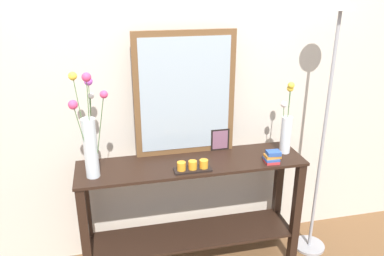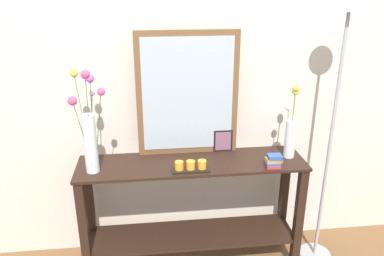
{
  "view_description": "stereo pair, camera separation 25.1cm",
  "coord_description": "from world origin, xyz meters",
  "px_view_note": "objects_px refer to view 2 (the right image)",
  "views": [
    {
      "loc": [
        -0.52,
        -2.28,
        2.0
      ],
      "look_at": [
        0.0,
        0.0,
        1.09
      ],
      "focal_mm": 35.98,
      "sensor_mm": 36.0,
      "label": 1
    },
    {
      "loc": [
        -0.27,
        -2.32,
        2.0
      ],
      "look_at": [
        0.0,
        0.0,
        1.09
      ],
      "focal_mm": 35.98,
      "sensor_mm": 36.0,
      "label": 2
    }
  ],
  "objects_px": {
    "picture_frame_small": "(223,141)",
    "book_stack": "(273,161)",
    "tall_vase_left": "(89,132)",
    "vase_right": "(291,132)",
    "console_table": "(192,202)",
    "candle_tray": "(191,167)",
    "floor_lamp": "(337,94)",
    "mirror_leaning": "(188,95)"
  },
  "relations": [
    {
      "from": "tall_vase_left",
      "to": "floor_lamp",
      "type": "bearing_deg",
      "value": 0.86
    },
    {
      "from": "vase_right",
      "to": "book_stack",
      "type": "height_order",
      "value": "vase_right"
    },
    {
      "from": "tall_vase_left",
      "to": "mirror_leaning",
      "type": "bearing_deg",
      "value": 19.0
    },
    {
      "from": "vase_right",
      "to": "tall_vase_left",
      "type": "bearing_deg",
      "value": -177.03
    },
    {
      "from": "console_table",
      "to": "picture_frame_small",
      "type": "xyz_separation_m",
      "value": [
        0.24,
        0.15,
        0.4
      ]
    },
    {
      "from": "mirror_leaning",
      "to": "book_stack",
      "type": "relative_size",
      "value": 7.9
    },
    {
      "from": "candle_tray",
      "to": "picture_frame_small",
      "type": "bearing_deg",
      "value": 45.89
    },
    {
      "from": "candle_tray",
      "to": "picture_frame_small",
      "type": "distance_m",
      "value": 0.38
    },
    {
      "from": "mirror_leaning",
      "to": "vase_right",
      "type": "bearing_deg",
      "value": -12.35
    },
    {
      "from": "tall_vase_left",
      "to": "vase_right",
      "type": "height_order",
      "value": "tall_vase_left"
    },
    {
      "from": "candle_tray",
      "to": "floor_lamp",
      "type": "height_order",
      "value": "floor_lamp"
    },
    {
      "from": "tall_vase_left",
      "to": "candle_tray",
      "type": "xyz_separation_m",
      "value": [
        0.63,
        -0.06,
        -0.24
      ]
    },
    {
      "from": "candle_tray",
      "to": "mirror_leaning",
      "type": "bearing_deg",
      "value": 87.43
    },
    {
      "from": "mirror_leaning",
      "to": "picture_frame_small",
      "type": "bearing_deg",
      "value": -2.45
    },
    {
      "from": "mirror_leaning",
      "to": "tall_vase_left",
      "type": "relative_size",
      "value": 1.27
    },
    {
      "from": "vase_right",
      "to": "candle_tray",
      "type": "relative_size",
      "value": 2.1
    },
    {
      "from": "console_table",
      "to": "vase_right",
      "type": "relative_size",
      "value": 3.01
    },
    {
      "from": "picture_frame_small",
      "to": "candle_tray",
      "type": "bearing_deg",
      "value": -134.11
    },
    {
      "from": "candle_tray",
      "to": "vase_right",
      "type": "bearing_deg",
      "value": 10.61
    },
    {
      "from": "mirror_leaning",
      "to": "console_table",
      "type": "bearing_deg",
      "value": -86.31
    },
    {
      "from": "vase_right",
      "to": "picture_frame_small",
      "type": "distance_m",
      "value": 0.47
    },
    {
      "from": "vase_right",
      "to": "console_table",
      "type": "bearing_deg",
      "value": -179.04
    },
    {
      "from": "tall_vase_left",
      "to": "candle_tray",
      "type": "relative_size",
      "value": 2.77
    },
    {
      "from": "vase_right",
      "to": "candle_tray",
      "type": "distance_m",
      "value": 0.73
    },
    {
      "from": "tall_vase_left",
      "to": "book_stack",
      "type": "relative_size",
      "value": 6.23
    },
    {
      "from": "tall_vase_left",
      "to": "picture_frame_small",
      "type": "distance_m",
      "value": 0.93
    },
    {
      "from": "mirror_leaning",
      "to": "candle_tray",
      "type": "relative_size",
      "value": 3.51
    },
    {
      "from": "book_stack",
      "to": "console_table",
      "type": "bearing_deg",
      "value": 166.79
    },
    {
      "from": "candle_tray",
      "to": "book_stack",
      "type": "height_order",
      "value": "book_stack"
    },
    {
      "from": "picture_frame_small",
      "to": "book_stack",
      "type": "height_order",
      "value": "picture_frame_small"
    },
    {
      "from": "floor_lamp",
      "to": "tall_vase_left",
      "type": "bearing_deg",
      "value": -179.14
    },
    {
      "from": "console_table",
      "to": "picture_frame_small",
      "type": "relative_size",
      "value": 9.57
    },
    {
      "from": "picture_frame_small",
      "to": "floor_lamp",
      "type": "xyz_separation_m",
      "value": [
        0.71,
        -0.19,
        0.37
      ]
    },
    {
      "from": "floor_lamp",
      "to": "picture_frame_small",
      "type": "bearing_deg",
      "value": 165.39
    },
    {
      "from": "vase_right",
      "to": "picture_frame_small",
      "type": "height_order",
      "value": "vase_right"
    },
    {
      "from": "picture_frame_small",
      "to": "book_stack",
      "type": "xyz_separation_m",
      "value": [
        0.29,
        -0.27,
        -0.04
      ]
    },
    {
      "from": "mirror_leaning",
      "to": "tall_vase_left",
      "type": "bearing_deg",
      "value": -161.0
    },
    {
      "from": "book_stack",
      "to": "candle_tray",
      "type": "bearing_deg",
      "value": 179.66
    },
    {
      "from": "picture_frame_small",
      "to": "tall_vase_left",
      "type": "bearing_deg",
      "value": -166.77
    },
    {
      "from": "console_table",
      "to": "picture_frame_small",
      "type": "bearing_deg",
      "value": 32.25
    },
    {
      "from": "vase_right",
      "to": "candle_tray",
      "type": "bearing_deg",
      "value": -169.39
    },
    {
      "from": "tall_vase_left",
      "to": "floor_lamp",
      "type": "relative_size",
      "value": 0.35
    }
  ]
}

